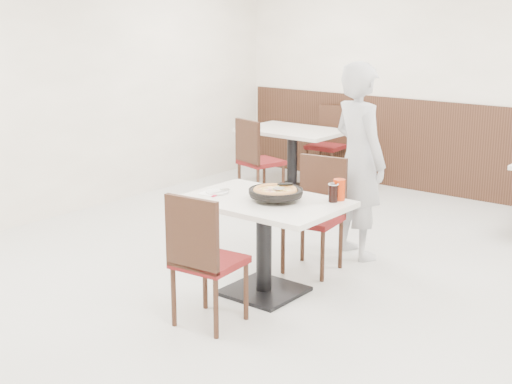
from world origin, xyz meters
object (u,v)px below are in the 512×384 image
Objects in this scene: chair_far at (313,216)px; bg_chair_left_near at (261,160)px; chair_near at (210,258)px; side_plate at (217,192)px; pizza_pan at (276,195)px; main_table at (264,247)px; red_cup at (339,190)px; bg_chair_left_far at (326,145)px; cola_glass at (333,193)px; diner_person at (359,161)px; pizza at (275,193)px; bg_table_left at (292,160)px.

chair_far and bg_chair_left_near have the same top height.
side_plate is at bearing 121.65° from chair_near.
chair_far is at bearing 96.31° from pizza_pan.
main_table is 0.72m from red_cup.
red_cup is 0.17× the size of bg_chair_left_far.
red_cup reaches higher than pizza_pan.
bg_chair_left_near reaches higher than cola_glass.
side_plate is at bearing -44.71° from bg_chair_left_near.
chair_far is 2.32m from bg_chair_left_near.
chair_near is at bearing -43.22° from bg_chair_left_near.
cola_glass is at bearing 119.15° from bg_chair_left_far.
diner_person reaches higher than pizza_pan.
bg_chair_left_near is (-1.75, 2.83, 0.00)m from chair_near.
diner_person is at bearing 82.61° from chair_near.
bg_chair_left_near reaches higher than red_cup.
chair_near is 1.00× the size of chair_far.
side_plate is (-0.49, -0.11, -0.05)m from pizza.
pizza reaches higher than bg_table_left.
bg_chair_left_near reaches higher than bg_table_left.
chair_near is at bearing -93.97° from pizza_pan.
cola_glass is at bearing -94.54° from red_cup.
bg_chair_left_far is (-1.69, 4.09, 0.00)m from chair_near.
pizza reaches higher than main_table.
side_plate is 2.61m from bg_chair_left_near.
main_table is 1.00× the size of bg_table_left.
diner_person is at bearing 88.96° from pizza.
bg_chair_left_near is (-2.16, 1.91, -0.34)m from cola_glass.
pizza_pan is 0.50m from side_plate.
diner_person is at bearing 109.72° from cola_glass.
chair_far is at bearing 105.87° from diner_person.
side_plate is 3.73m from bg_chair_left_far.
main_table is 0.70× the size of diner_person.
chair_near reaches higher than cola_glass.
pizza_pan is 3.00× the size of cola_glass.
chair_far is at bearing 116.54° from bg_chair_left_far.
pizza is 0.16× the size of diner_person.
bg_chair_left_near reaches higher than pizza_pan.
pizza_pan is (0.09, 0.03, 0.42)m from main_table.
bg_table_left is at bearing 105.05° from bg_chair_left_near.
bg_chair_left_far is at bearing 109.62° from side_plate.
diner_person is at bearing 68.53° from side_plate.
chair_near reaches higher than bg_table_left.
red_cup is at bearing 39.80° from pizza_pan.
main_table is 1.31m from diner_person.
bg_chair_left_near is at bearing 82.92° from bg_chair_left_far.
pizza_pan is 3.83m from bg_chair_left_far.
chair_far is 5.94× the size of red_cup.
main_table is 7.50× the size of red_cup.
chair_far is (-0.02, 1.29, 0.00)m from chair_near.
bg_table_left is 0.67m from bg_chair_left_far.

